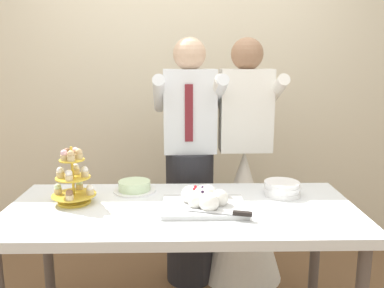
% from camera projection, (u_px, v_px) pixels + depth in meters
% --- Properties ---
extents(rear_wall, '(5.20, 0.10, 2.90)m').
position_uv_depth(rear_wall, '(182.00, 68.00, 3.29)').
color(rear_wall, beige).
rests_on(rear_wall, ground_plane).
extents(dessert_table, '(1.80, 0.80, 0.78)m').
position_uv_depth(dessert_table, '(182.00, 221.00, 2.08)').
color(dessert_table, silver).
rests_on(dessert_table, ground_plane).
extents(cupcake_stand, '(0.23, 0.23, 0.31)m').
position_uv_depth(cupcake_stand, '(73.00, 179.00, 2.10)').
color(cupcake_stand, gold).
rests_on(cupcake_stand, dessert_table).
extents(main_cake_tray, '(0.43, 0.33, 0.13)m').
position_uv_depth(main_cake_tray, '(204.00, 201.00, 2.03)').
color(main_cake_tray, silver).
rests_on(main_cake_tray, dessert_table).
extents(plate_stack, '(0.20, 0.20, 0.08)m').
position_uv_depth(plate_stack, '(282.00, 188.00, 2.24)').
color(plate_stack, white).
rests_on(plate_stack, dessert_table).
extents(round_cake, '(0.24, 0.24, 0.06)m').
position_uv_depth(round_cake, '(134.00, 187.00, 2.30)').
color(round_cake, white).
rests_on(round_cake, dessert_table).
extents(person_groom, '(0.48, 0.51, 1.66)m').
position_uv_depth(person_groom, '(190.00, 177.00, 2.70)').
color(person_groom, '#232328').
rests_on(person_groom, ground_plane).
extents(person_bride, '(0.56, 0.56, 1.66)m').
position_uv_depth(person_bride, '(243.00, 198.00, 2.78)').
color(person_bride, white).
rests_on(person_bride, ground_plane).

